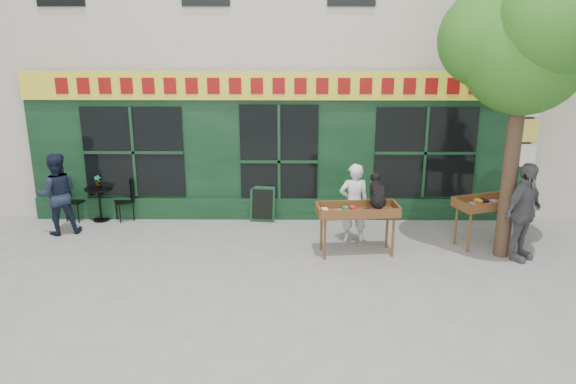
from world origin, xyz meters
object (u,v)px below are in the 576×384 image
dog (377,190)px  book_cart_right (492,205)px  book_cart_center (357,213)px  man_left (57,194)px  woman (354,203)px  man_right (523,212)px  bistro_table (99,197)px

dog → book_cart_right: (2.37, 0.56, -0.47)m
book_cart_center → man_left: (-6.13, 1.05, 0.04)m
woman → man_left: man_left is taller
book_cart_center → dog: (0.35, -0.05, 0.47)m
woman → man_right: (3.02, -0.89, 0.12)m
book_cart_center → book_cart_right: (2.72, 0.51, 0.00)m
bistro_table → dog: bearing=-17.9°
dog → bistro_table: 6.24m
book_cart_right → man_right: size_ratio=0.87×
woman → bistro_table: bearing=-17.9°
dog → man_right: man_right is taller
man_right → dog: bearing=137.1°
man_right → woman: bearing=124.8°
book_cart_center → man_right: bearing=-10.3°
woman → book_cart_right: (2.72, -0.14, 0.01)m
dog → bistro_table: dog is taller
book_cart_center → man_right: size_ratio=0.83×
woman → book_cart_right: woman is taller
dog → man_left: (-6.48, 1.10, -0.43)m
woman → man_left: (-6.13, 0.40, 0.05)m
man_left → book_cart_center: bearing=148.4°
book_cart_center → book_cart_right: same height
book_cart_center → book_cart_right: size_ratio=0.96×
dog → book_cart_right: bearing=7.5°
book_cart_right → man_right: (0.30, -0.75, 0.11)m
dog → man_left: bearing=164.7°
woman → book_cart_right: size_ratio=1.00×
woman → book_cart_right: 2.73m
book_cart_right → bistro_table: book_cart_right is taller
dog → woman: bearing=110.8°
book_cart_center → man_left: 6.22m
bistro_table → man_left: bearing=-125.7°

